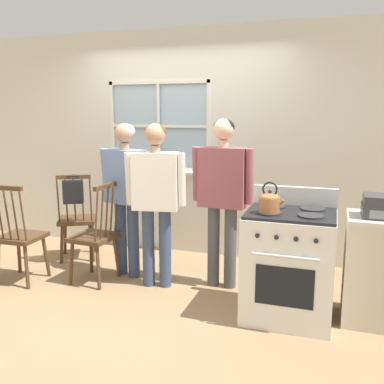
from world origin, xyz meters
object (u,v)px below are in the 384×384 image
Objects in this scene: chair_by_window at (77,220)px; side_counter at (379,270)px; chair_near_wall at (95,237)px; person_elderly_left at (126,185)px; potted_plant at (158,162)px; chair_center_cluster at (19,238)px; person_adult_right at (223,187)px; handbag at (73,191)px; kettle at (270,202)px; person_teen_center at (156,189)px; stove at (289,264)px.

chair_by_window reaches higher than side_counter.
chair_near_wall is 0.62m from person_elderly_left.
chair_center_cluster is at bearing -124.23° from potted_plant.
handbag is (-1.73, 0.05, -0.16)m from person_adult_right.
chair_near_wall is at bearing 179.79° from side_counter.
chair_by_window is 2.58m from kettle.
chair_near_wall is at bearing 108.70° from chair_by_window.
chair_by_window is 1.40m from person_teen_center.
person_elderly_left is at bearing 166.57° from stove.
chair_center_cluster is at bearing -162.87° from person_adult_right.
person_teen_center is at bearing -160.46° from person_adult_right.
chair_by_window is 3.17× the size of potted_plant.
kettle is at bearing 84.13° from chair_near_wall.
chair_by_window is 1.19m from potted_plant.
chair_center_cluster is 1.51m from person_teen_center.
person_elderly_left is 5.27× the size of handbag.
person_elderly_left reaches higher than chair_near_wall.
stove reaches higher than chair_near_wall.
kettle is 0.80× the size of handbag.
person_elderly_left is at bearing -89.15° from potted_plant.
handbag is (0.11, -0.21, 0.39)m from chair_by_window.
person_elderly_left is 2.52m from side_counter.
person_elderly_left is 6.55× the size of kettle.
person_adult_right reaches higher than chair_near_wall.
kettle reaches higher than chair_center_cluster.
person_adult_right is at bearing 132.88° from kettle.
potted_plant is (0.79, 0.60, 0.66)m from chair_by_window.
side_counter is at bearing 17.82° from kettle.
person_elderly_left is (0.81, -0.29, 0.52)m from chair_by_window.
potted_plant is 2.80m from side_counter.
person_teen_center is (0.41, -0.16, 0.01)m from person_elderly_left.
kettle is 0.76× the size of potted_plant.
handbag is 0.34× the size of side_counter.
kettle is at bearing -15.55° from handbag.
person_teen_center is 4.99× the size of potted_plant.
person_adult_right is 1.74m from handbag.
chair_by_window is 0.79m from chair_near_wall.
chair_by_window is 1.00× the size of chair_near_wall.
stove is (1.73, -0.41, -0.51)m from person_elderly_left.
chair_by_window is at bearing -143.02° from potted_plant.
person_adult_right reaches higher than chair_center_cluster.
person_teen_center is 6.58× the size of kettle.
chair_near_wall reaches higher than side_counter.
chair_by_window is 1.00m from person_elderly_left.
person_teen_center is 1.44m from stove.
chair_center_cluster is 4.19× the size of kettle.
person_elderly_left is 4.96× the size of potted_plant.
handbag is (-0.70, 0.09, -0.12)m from person_elderly_left.
chair_by_window is at bearing 173.95° from person_adult_right.
kettle reaches higher than handbag.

